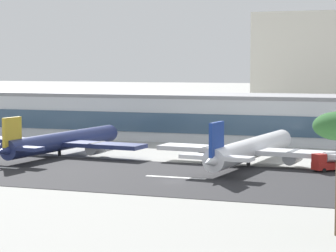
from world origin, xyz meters
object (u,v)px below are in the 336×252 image
airliner_navy_tail_gate_2 (249,150)px  service_fuel_truck_1 (332,161)px  airliner_gold_tail_gate_1 (60,142)px  terminal_building (212,117)px

airliner_navy_tail_gate_2 → service_fuel_truck_1: size_ratio=6.40×
airliner_navy_tail_gate_2 → service_fuel_truck_1: airliner_navy_tail_gate_2 is taller
airliner_gold_tail_gate_1 → terminal_building: bearing=-20.4°
terminal_building → service_fuel_truck_1: terminal_building is taller
terminal_building → airliner_gold_tail_gate_1: (-22.93, -47.87, -3.23)m
airliner_gold_tail_gate_1 → service_fuel_truck_1: 63.35m
terminal_building → airliner_gold_tail_gate_1: bearing=-115.6°
terminal_building → airliner_navy_tail_gate_2: 53.97m
airliner_gold_tail_gate_1 → service_fuel_truck_1: bearing=-87.6°
terminal_building → airliner_navy_tail_gate_2: (22.74, -48.84, -3.12)m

